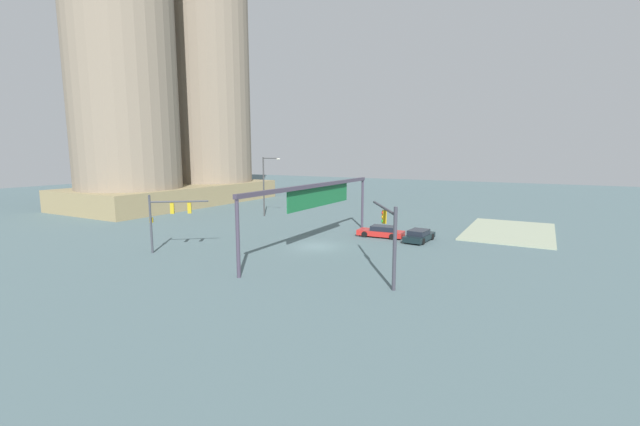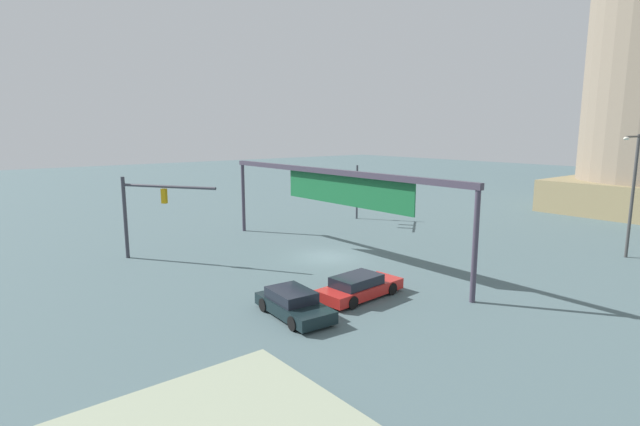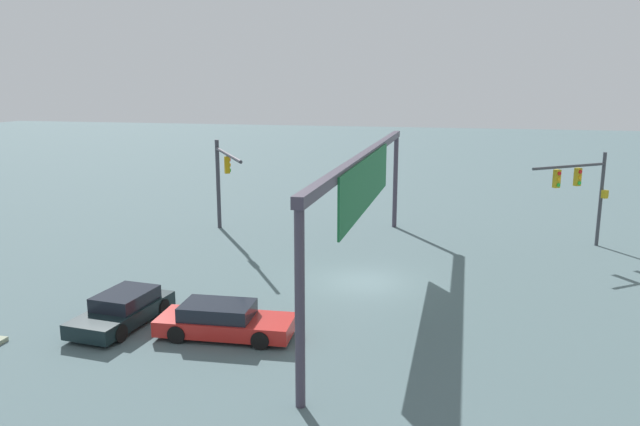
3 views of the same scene
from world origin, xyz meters
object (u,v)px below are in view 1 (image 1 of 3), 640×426
(sedan_car_approaching, at_px, (419,236))
(traffic_signal_near_corner, at_px, (167,214))
(traffic_signal_opposite_side, at_px, (389,229))
(sedan_car_waiting_far, at_px, (381,232))
(streetlamp_curved_arm, at_px, (266,182))

(sedan_car_approaching, bearing_deg, traffic_signal_near_corner, 134.95)
(traffic_signal_opposite_side, height_order, sedan_car_approaching, traffic_signal_opposite_side)
(traffic_signal_opposite_side, relative_size, sedan_car_approaching, 1.33)
(traffic_signal_opposite_side, distance_m, sedan_car_waiting_far, 15.61)
(streetlamp_curved_arm, xyz_separation_m, sedan_car_waiting_far, (-5.66, -19.23, -4.24))
(traffic_signal_opposite_side, xyz_separation_m, streetlamp_curved_arm, (19.83, 24.99, 1.07))
(traffic_signal_near_corner, height_order, sedan_car_waiting_far, traffic_signal_near_corner)
(traffic_signal_opposite_side, distance_m, sedan_car_approaching, 14.47)
(streetlamp_curved_arm, bearing_deg, sedan_car_approaching, -16.50)
(traffic_signal_opposite_side, bearing_deg, sedan_car_approaching, -25.90)
(sedan_car_waiting_far, bearing_deg, streetlamp_curved_arm, -20.20)
(sedan_car_approaching, relative_size, sedan_car_waiting_far, 0.91)
(traffic_signal_near_corner, xyz_separation_m, sedan_car_approaching, (15.41, -18.37, -2.93))
(streetlamp_curved_arm, bearing_deg, traffic_signal_opposite_side, -40.93)
(streetlamp_curved_arm, bearing_deg, traffic_signal_near_corner, -79.42)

